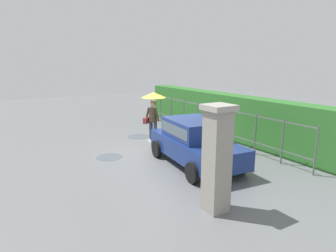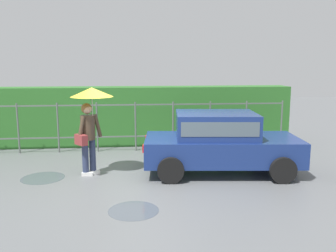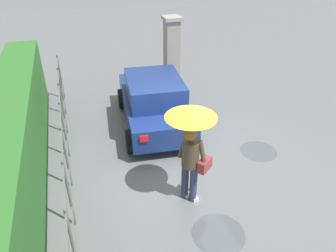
# 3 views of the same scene
# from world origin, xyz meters

# --- Properties ---
(ground_plane) EXTENTS (40.00, 40.00, 0.00)m
(ground_plane) POSITION_xyz_m (0.00, 0.00, 0.00)
(ground_plane) COLOR slate
(car) EXTENTS (3.86, 2.15, 1.48)m
(car) POSITION_xyz_m (1.91, 0.28, 0.80)
(car) COLOR navy
(car) RESTS_ON ground
(pedestrian) EXTENTS (0.99, 0.99, 2.09)m
(pedestrian) POSITION_xyz_m (-1.17, 0.39, 1.56)
(pedestrian) COLOR #2D3856
(pedestrian) RESTS_ON ground
(fence_section) EXTENTS (10.43, 0.05, 1.50)m
(fence_section) POSITION_xyz_m (-0.67, 2.73, 0.82)
(fence_section) COLOR #59605B
(fence_section) RESTS_ON ground
(hedge_row) EXTENTS (11.38, 0.90, 1.90)m
(hedge_row) POSITION_xyz_m (-0.67, 3.72, 0.95)
(hedge_row) COLOR #2D6B28
(hedge_row) RESTS_ON ground
(puddle_near) EXTENTS (0.93, 0.93, 0.00)m
(puddle_near) POSITION_xyz_m (-0.19, -1.90, 0.00)
(puddle_near) COLOR #4C545B
(puddle_near) RESTS_ON ground
(puddle_far) EXTENTS (1.00, 1.00, 0.00)m
(puddle_far) POSITION_xyz_m (-2.29, 0.22, 0.00)
(puddle_far) COLOR #4C545B
(puddle_far) RESTS_ON ground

